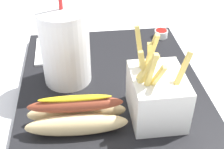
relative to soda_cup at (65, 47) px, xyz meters
name	(u,v)px	position (x,y,z in m)	size (l,w,h in m)	color
ground_plane	(112,99)	(-0.04, -0.08, -0.10)	(2.40, 2.40, 0.02)	silver
food_tray	(112,91)	(-0.04, -0.08, -0.08)	(0.46, 0.35, 0.02)	black
soda_cup	(65,47)	(0.00, 0.00, 0.00)	(0.09, 0.09, 0.22)	white
fries_basket	(157,95)	(-0.12, -0.15, -0.03)	(0.11, 0.09, 0.15)	white
hot_dog_1	(77,116)	(-0.14, -0.01, -0.05)	(0.06, 0.17, 0.07)	#E5C689
ketchup_cup_1	(161,33)	(0.15, -0.23, -0.06)	(0.03, 0.03, 0.02)	white
napkin_stack	(58,50)	(0.11, 0.02, -0.07)	(0.12, 0.10, 0.00)	white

